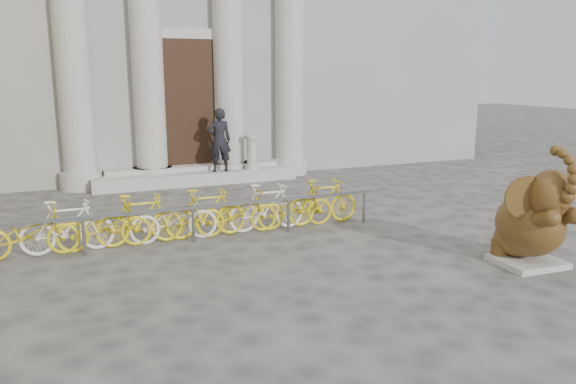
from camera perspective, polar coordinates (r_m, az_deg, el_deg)
name	(u,v)px	position (r m, az deg, el deg)	size (l,w,h in m)	color
ground	(349,295)	(8.51, 6.17, -10.41)	(80.00, 80.00, 0.00)	#474442
entrance_steps	(196,177)	(16.98, -9.33, 1.52)	(6.00, 1.20, 0.36)	#A8A59E
elephant_statue	(532,222)	(10.35, 23.58, -2.81)	(1.41, 1.58, 2.10)	#A8A59E
bike_rack	(189,215)	(11.21, -9.99, -2.28)	(8.00, 0.53, 1.00)	slate
pedestrian	(219,140)	(16.65, -6.98, 5.26)	(0.68, 0.45, 1.87)	black
balustrade_post	(252,153)	(17.05, -3.72, 3.94)	(0.42, 0.42, 1.04)	#A8A59E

